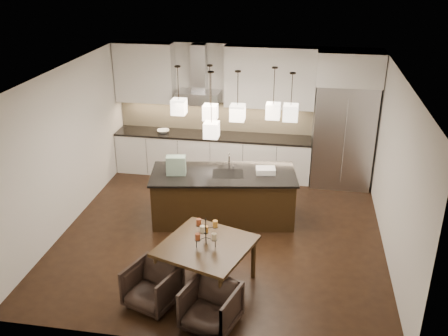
% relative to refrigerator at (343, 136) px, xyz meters
% --- Properties ---
extents(floor, '(5.50, 5.50, 0.02)m').
position_rel_refrigerator_xyz_m(floor, '(-2.10, -2.38, -1.08)').
color(floor, black).
rests_on(floor, ground).
extents(ceiling, '(5.50, 5.50, 0.02)m').
position_rel_refrigerator_xyz_m(ceiling, '(-2.10, -2.38, 1.73)').
color(ceiling, white).
rests_on(ceiling, wall_back).
extents(wall_back, '(5.50, 0.02, 2.80)m').
position_rel_refrigerator_xyz_m(wall_back, '(-2.10, 0.38, 0.32)').
color(wall_back, silver).
rests_on(wall_back, ground).
extents(wall_front, '(5.50, 0.02, 2.80)m').
position_rel_refrigerator_xyz_m(wall_front, '(-2.10, -5.14, 0.32)').
color(wall_front, silver).
rests_on(wall_front, ground).
extents(wall_left, '(0.02, 5.50, 2.80)m').
position_rel_refrigerator_xyz_m(wall_left, '(-4.86, -2.38, 0.32)').
color(wall_left, silver).
rests_on(wall_left, ground).
extents(wall_right, '(0.02, 5.50, 2.80)m').
position_rel_refrigerator_xyz_m(wall_right, '(0.66, -2.38, 0.32)').
color(wall_right, silver).
rests_on(wall_right, ground).
extents(refrigerator, '(1.20, 0.72, 2.15)m').
position_rel_refrigerator_xyz_m(refrigerator, '(0.00, 0.00, 0.00)').
color(refrigerator, '#B7B7BA').
rests_on(refrigerator, floor).
extents(fridge_panel, '(1.26, 0.72, 0.65)m').
position_rel_refrigerator_xyz_m(fridge_panel, '(0.00, 0.00, 1.40)').
color(fridge_panel, silver).
rests_on(fridge_panel, refrigerator).
extents(lower_cabinets, '(4.21, 0.62, 0.88)m').
position_rel_refrigerator_xyz_m(lower_cabinets, '(-2.73, 0.05, -0.64)').
color(lower_cabinets, silver).
rests_on(lower_cabinets, floor).
extents(countertop, '(4.21, 0.66, 0.04)m').
position_rel_refrigerator_xyz_m(countertop, '(-2.73, 0.05, -0.17)').
color(countertop, black).
rests_on(countertop, lower_cabinets).
extents(backsplash, '(4.21, 0.02, 0.63)m').
position_rel_refrigerator_xyz_m(backsplash, '(-2.73, 0.35, 0.16)').
color(backsplash, tan).
rests_on(backsplash, countertop).
extents(upper_cab_left, '(1.25, 0.35, 1.25)m').
position_rel_refrigerator_xyz_m(upper_cab_left, '(-4.20, 0.19, 1.10)').
color(upper_cab_left, silver).
rests_on(upper_cab_left, wall_back).
extents(upper_cab_right, '(1.85, 0.35, 1.25)m').
position_rel_refrigerator_xyz_m(upper_cab_right, '(-1.55, 0.19, 1.10)').
color(upper_cab_right, silver).
rests_on(upper_cab_right, wall_back).
extents(hood_canopy, '(0.90, 0.52, 0.24)m').
position_rel_refrigerator_xyz_m(hood_canopy, '(-3.03, 0.10, 0.65)').
color(hood_canopy, '#B7B7BA').
rests_on(hood_canopy, wall_back).
extents(hood_chimney, '(0.30, 0.28, 0.96)m').
position_rel_refrigerator_xyz_m(hood_chimney, '(-3.03, 0.21, 1.24)').
color(hood_chimney, '#B7B7BA').
rests_on(hood_chimney, hood_canopy).
extents(fruit_bowl, '(0.31, 0.31, 0.06)m').
position_rel_refrigerator_xyz_m(fruit_bowl, '(-3.80, 0.00, -0.12)').
color(fruit_bowl, silver).
rests_on(fruit_bowl, countertop).
extents(island_body, '(2.62, 1.38, 0.88)m').
position_rel_refrigerator_xyz_m(island_body, '(-2.16, -1.89, -0.64)').
color(island_body, black).
rests_on(island_body, floor).
extents(island_top, '(2.71, 1.48, 0.04)m').
position_rel_refrigerator_xyz_m(island_top, '(-2.16, -1.89, -0.18)').
color(island_top, black).
rests_on(island_top, island_body).
extents(faucet, '(0.14, 0.25, 0.38)m').
position_rel_refrigerator_xyz_m(faucet, '(-2.08, -1.77, 0.03)').
color(faucet, silver).
rests_on(faucet, island_top).
extents(tote_bag, '(0.36, 0.23, 0.34)m').
position_rel_refrigerator_xyz_m(tote_bag, '(-2.97, -2.06, 0.01)').
color(tote_bag, '#1C5330').
rests_on(tote_bag, island_top).
extents(food_container, '(0.37, 0.29, 0.10)m').
position_rel_refrigerator_xyz_m(food_container, '(-1.42, -1.76, -0.11)').
color(food_container, silver).
rests_on(food_container, island_top).
extents(dining_table, '(1.51, 1.51, 0.71)m').
position_rel_refrigerator_xyz_m(dining_table, '(-2.07, -3.91, -0.72)').
color(dining_table, black).
rests_on(dining_table, floor).
extents(candelabra, '(0.43, 0.43, 0.42)m').
position_rel_refrigerator_xyz_m(candelabra, '(-2.07, -3.91, -0.15)').
color(candelabra, black).
rests_on(candelabra, dining_table).
extents(candle_a, '(0.09, 0.09, 0.10)m').
position_rel_refrigerator_xyz_m(candle_a, '(-1.94, -3.95, -0.19)').
color(candle_a, beige).
rests_on(candle_a, candelabra).
extents(candle_b, '(0.09, 0.09, 0.10)m').
position_rel_refrigerator_xyz_m(candle_b, '(-2.10, -3.78, -0.19)').
color(candle_b, orange).
rests_on(candle_b, candelabra).
extents(candle_c, '(0.09, 0.09, 0.10)m').
position_rel_refrigerator_xyz_m(candle_c, '(-2.17, -4.00, -0.19)').
color(candle_c, brown).
rests_on(candle_c, candelabra).
extents(candle_d, '(0.09, 0.09, 0.10)m').
position_rel_refrigerator_xyz_m(candle_d, '(-1.94, -3.86, -0.04)').
color(candle_d, orange).
rests_on(candle_d, candelabra).
extents(candle_e, '(0.09, 0.09, 0.10)m').
position_rel_refrigerator_xyz_m(candle_e, '(-2.18, -3.86, -0.04)').
color(candle_e, brown).
rests_on(candle_e, candelabra).
extents(candle_f, '(0.09, 0.09, 0.10)m').
position_rel_refrigerator_xyz_m(candle_f, '(-2.09, -4.04, -0.04)').
color(candle_f, beige).
rests_on(candle_f, candelabra).
extents(armchair_left, '(0.84, 0.85, 0.61)m').
position_rel_refrigerator_xyz_m(armchair_left, '(-2.73, -4.45, -0.77)').
color(armchair_left, black).
rests_on(armchair_left, floor).
extents(armchair_right, '(0.83, 0.84, 0.62)m').
position_rel_refrigerator_xyz_m(armchair_right, '(-1.84, -4.74, -0.77)').
color(armchair_right, black).
rests_on(armchair_right, floor).
extents(pendant_a, '(0.24, 0.24, 0.26)m').
position_rel_refrigerator_xyz_m(pendant_a, '(-2.94, -1.86, 1.02)').
color(pendant_a, white).
rests_on(pendant_a, ceiling).
extents(pendant_b, '(0.24, 0.24, 0.26)m').
position_rel_refrigerator_xyz_m(pendant_b, '(-2.42, -1.70, 0.90)').
color(pendant_b, white).
rests_on(pendant_b, ceiling).
extents(pendant_c, '(0.24, 0.24, 0.26)m').
position_rel_refrigerator_xyz_m(pendant_c, '(-1.90, -2.05, 1.03)').
color(pendant_c, white).
rests_on(pendant_c, ceiling).
extents(pendant_d, '(0.24, 0.24, 0.26)m').
position_rel_refrigerator_xyz_m(pendant_d, '(-1.34, -1.68, 0.97)').
color(pendant_d, white).
rests_on(pendant_d, ceiling).
extents(pendant_e, '(0.24, 0.24, 0.26)m').
position_rel_refrigerator_xyz_m(pendant_e, '(-1.03, -2.03, 1.07)').
color(pendant_e, white).
rests_on(pendant_e, ceiling).
extents(pendant_f, '(0.24, 0.24, 0.26)m').
position_rel_refrigerator_xyz_m(pendant_f, '(-2.31, -2.16, 0.75)').
color(pendant_f, white).
rests_on(pendant_f, ceiling).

